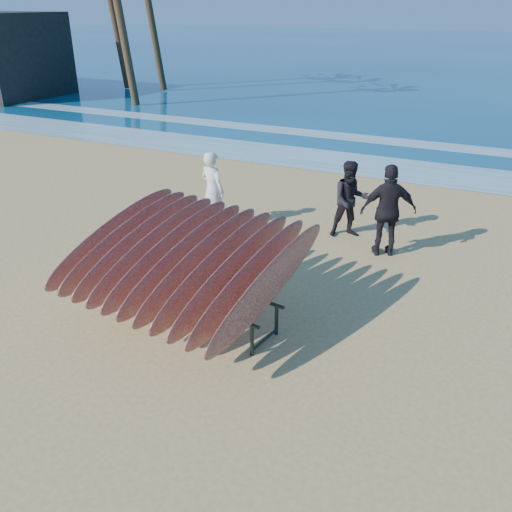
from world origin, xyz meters
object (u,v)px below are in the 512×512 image
object	(u,v)px
surfboard_rack	(184,258)
person_dark_a	(350,200)
person_dark_b	(388,211)
person_white	(213,190)

from	to	relation	value
surfboard_rack	person_dark_a	bearing A→B (deg)	80.87
person_dark_a	person_dark_b	size ratio (longest dim) A/B	0.89
surfboard_rack	person_dark_b	xyz separation A→B (m)	(2.29, 3.68, -0.09)
person_white	person_dark_b	bearing A→B (deg)	-161.39
person_white	person_dark_a	world-z (taller)	person_white
person_white	person_dark_b	world-z (taller)	person_dark_b
person_white	person_dark_b	xyz separation A→B (m)	(3.78, 0.22, 0.06)
person_white	person_dark_b	distance (m)	3.79
surfboard_rack	person_dark_a	distance (m)	4.48
person_white	person_dark_a	distance (m)	2.97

